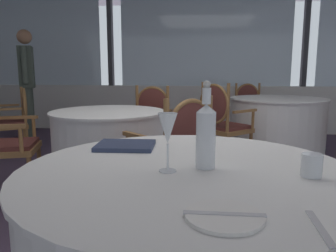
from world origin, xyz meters
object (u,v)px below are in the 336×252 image
(wine_glass, at_px, (168,130))
(dining_chair_1_1, at_px, (250,106))
(side_plate, at_px, (224,216))
(dining_chair_1_2, at_px, (221,119))
(water_bottle, at_px, (206,134))
(diner_person_0, at_px, (27,78))
(water_tumbler, at_px, (312,165))
(dining_chair_0_0, at_px, (15,117))
(dining_chair_3_2, at_px, (178,152))
(menu_book, at_px, (126,145))
(dining_chair_3_0, at_px, (149,120))

(wine_glass, xyz_separation_m, dining_chair_1_1, (0.84, 4.40, -0.37))
(side_plate, bearing_deg, dining_chair_1_2, 87.82)
(water_bottle, distance_m, diner_person_0, 4.67)
(water_tumbler, height_order, dining_chair_0_0, dining_chair_0_0)
(dining_chair_0_0, distance_m, dining_chair_1_1, 3.56)
(wine_glass, distance_m, dining_chair_3_2, 1.15)
(dining_chair_1_1, bearing_deg, menu_book, -28.18)
(side_plate, relative_size, dining_chair_0_0, 0.22)
(water_bottle, distance_m, dining_chair_3_0, 2.71)
(water_tumbler, distance_m, dining_chair_0_0, 4.09)
(water_tumbler, height_order, dining_chair_3_2, dining_chair_3_2)
(dining_chair_3_2, xyz_separation_m, diner_person_0, (-2.62, 2.69, 0.44))
(water_bottle, height_order, menu_book, water_bottle)
(wine_glass, relative_size, menu_book, 0.80)
(wine_glass, xyz_separation_m, dining_chair_3_2, (-0.06, 1.09, -0.36))
(water_tumbler, distance_m, dining_chair_1_2, 2.66)
(dining_chair_1_1, bearing_deg, dining_chair_3_0, -51.71)
(dining_chair_1_1, relative_size, dining_chair_1_2, 0.92)
(side_plate, bearing_deg, dining_chair_0_0, 128.32)
(dining_chair_3_2, bearing_deg, dining_chair_1_1, -62.43)
(menu_book, relative_size, dining_chair_0_0, 0.30)
(wine_glass, distance_m, diner_person_0, 4.64)
(wine_glass, xyz_separation_m, diner_person_0, (-2.68, 3.78, 0.08))
(water_tumbler, relative_size, diner_person_0, 0.05)
(water_bottle, bearing_deg, side_plate, -83.24)
(water_tumbler, bearing_deg, wine_glass, -179.99)
(menu_book, distance_m, dining_chair_3_2, 0.79)
(wine_glass, height_order, dining_chair_0_0, wine_glass)
(water_tumbler, height_order, diner_person_0, diner_person_0)
(dining_chair_0_0, bearing_deg, dining_chair_1_2, 140.82)
(wine_glass, bearing_deg, side_plate, -62.93)
(water_bottle, bearing_deg, dining_chair_1_2, 86.33)
(dining_chair_3_0, distance_m, dining_chair_3_2, 1.64)
(dining_chair_0_0, bearing_deg, side_plate, 94.21)
(side_plate, distance_m, water_tumbler, 0.48)
(water_bottle, xyz_separation_m, dining_chair_3_0, (-0.68, 2.60, -0.35))
(water_tumbler, bearing_deg, dining_chair_3_0, 111.51)
(dining_chair_3_0, xyz_separation_m, dining_chair_3_2, (0.49, -1.57, 0.01))
(water_bottle, bearing_deg, menu_book, 143.04)
(water_tumbler, height_order, dining_chair_3_0, dining_chair_3_0)
(water_tumbler, xyz_separation_m, dining_chair_1_2, (-0.20, 2.65, -0.23))
(dining_chair_1_2, relative_size, dining_chair_3_2, 1.04)
(side_plate, height_order, wine_glass, wine_glass)
(water_bottle, bearing_deg, wine_glass, -155.02)
(dining_chair_3_2, height_order, diner_person_0, diner_person_0)
(water_tumbler, bearing_deg, dining_chair_3_2, 117.26)
(wine_glass, relative_size, dining_chair_1_1, 0.23)
(diner_person_0, bearing_deg, menu_book, 102.13)
(menu_book, xyz_separation_m, dining_chair_1_2, (0.55, 2.30, -0.20))
(side_plate, xyz_separation_m, dining_chair_3_2, (-0.25, 1.46, -0.21))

